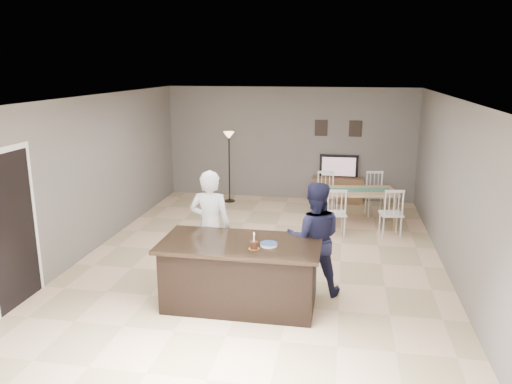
% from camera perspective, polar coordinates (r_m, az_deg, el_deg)
% --- Properties ---
extents(floor, '(8.00, 8.00, 0.00)m').
position_cam_1_polar(floor, '(8.67, 0.73, -7.33)').
color(floor, '#DDB38E').
rests_on(floor, ground).
extents(room_shell, '(8.00, 8.00, 8.00)m').
position_cam_1_polar(room_shell, '(8.20, 0.76, 3.63)').
color(room_shell, slate).
rests_on(room_shell, floor).
extents(kitchen_island, '(2.15, 1.10, 0.90)m').
position_cam_1_polar(kitchen_island, '(6.86, -1.77, -9.25)').
color(kitchen_island, black).
rests_on(kitchen_island, floor).
extents(tv_console, '(1.20, 0.40, 0.60)m').
position_cam_1_polar(tv_console, '(12.07, 9.32, 0.23)').
color(tv_console, brown).
rests_on(tv_console, floor).
extents(television, '(0.91, 0.12, 0.53)m').
position_cam_1_polar(television, '(12.02, 9.44, 2.92)').
color(television, black).
rests_on(television, tv_console).
extents(tv_screen_glow, '(0.78, 0.00, 0.78)m').
position_cam_1_polar(tv_screen_glow, '(11.94, 9.43, 2.87)').
color(tv_screen_glow, orange).
rests_on(tv_screen_glow, tv_console).
extents(picture_frames, '(1.10, 0.02, 0.38)m').
position_cam_1_polar(picture_frames, '(12.01, 9.38, 7.20)').
color(picture_frames, black).
rests_on(picture_frames, room_shell).
extents(doorway, '(0.00, 2.10, 2.65)m').
position_cam_1_polar(doorway, '(7.36, -26.13, -2.45)').
color(doorway, black).
rests_on(doorway, floor).
extents(woman, '(0.63, 0.42, 1.71)m').
position_cam_1_polar(woman, '(7.50, -5.23, -3.92)').
color(woman, silver).
rests_on(woman, floor).
extents(man, '(0.85, 0.70, 1.64)m').
position_cam_1_polar(man, '(7.12, 6.67, -5.29)').
color(man, black).
rests_on(man, floor).
extents(birthday_cake, '(0.14, 0.14, 0.22)m').
position_cam_1_polar(birthday_cake, '(6.45, -0.23, -6.07)').
color(birthday_cake, gold).
rests_on(birthday_cake, kitchen_island).
extents(plate_stack, '(0.23, 0.23, 0.04)m').
position_cam_1_polar(plate_stack, '(6.56, 1.47, -6.01)').
color(plate_stack, white).
rests_on(plate_stack, kitchen_island).
extents(dining_table, '(1.74, 1.97, 0.95)m').
position_cam_1_polar(dining_table, '(10.37, 11.45, -0.47)').
color(dining_table, tan).
rests_on(dining_table, floor).
extents(floor_lamp, '(0.25, 0.25, 1.69)m').
position_cam_1_polar(floor_lamp, '(11.79, -3.10, 5.06)').
color(floor_lamp, black).
rests_on(floor_lamp, floor).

